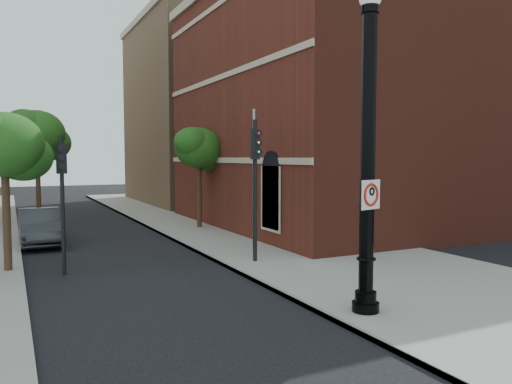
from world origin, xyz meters
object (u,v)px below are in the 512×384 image
lamppost (368,168)px  traffic_signal_left (62,181)px  no_parking_sign (371,194)px  traffic_signal_right (255,167)px  parked_car (40,227)px

lamppost → traffic_signal_left: (-5.78, 7.38, -0.50)m
no_parking_sign → traffic_signal_right: 6.31m
traffic_signal_right → no_parking_sign: bearing=-71.6°
traffic_signal_right → lamppost: bearing=-71.2°
lamppost → traffic_signal_right: (0.20, 6.11, -0.10)m
no_parking_sign → parked_car: no_parking_sign is taller
no_parking_sign → traffic_signal_left: (-5.73, 7.56, 0.08)m
parked_car → traffic_signal_left: traffic_signal_left is taller
parked_car → traffic_signal_left: (0.35, -6.23, 2.15)m
lamppost → parked_car: (-6.13, 13.61, -2.65)m
parked_car → no_parking_sign: bearing=-66.7°
parked_car → traffic_signal_right: traffic_signal_right is taller
lamppost → traffic_signal_left: 9.38m
parked_car → traffic_signal_left: size_ratio=1.05×
traffic_signal_left → traffic_signal_right: traffic_signal_right is taller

